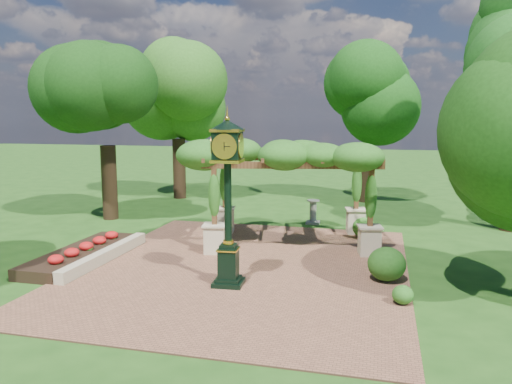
# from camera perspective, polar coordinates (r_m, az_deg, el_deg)

# --- Properties ---
(ground) EXTENTS (120.00, 120.00, 0.00)m
(ground) POSITION_cam_1_polar(r_m,az_deg,el_deg) (15.04, -2.38, -9.72)
(ground) COLOR #1E4714
(ground) RESTS_ON ground
(brick_plaza) EXTENTS (10.00, 12.00, 0.04)m
(brick_plaza) POSITION_cam_1_polar(r_m,az_deg,el_deg) (15.95, -1.34, -8.56)
(brick_plaza) COLOR brown
(brick_plaza) RESTS_ON ground
(border_wall) EXTENTS (0.35, 5.00, 0.40)m
(border_wall) POSITION_cam_1_polar(r_m,az_deg,el_deg) (17.24, -16.82, -6.99)
(border_wall) COLOR #C6B793
(border_wall) RESTS_ON ground
(flower_bed) EXTENTS (1.50, 5.00, 0.36)m
(flower_bed) POSITION_cam_1_polar(r_m,az_deg,el_deg) (17.72, -19.33, -6.76)
(flower_bed) COLOR red
(flower_bed) RESTS_ON ground
(pedestal_clock) EXTENTS (1.00, 1.00, 4.71)m
(pedestal_clock) POSITION_cam_1_polar(r_m,az_deg,el_deg) (13.66, -3.25, 0.54)
(pedestal_clock) COLOR black
(pedestal_clock) RESTS_ON brick_plaza
(pergola) EXTENTS (6.80, 4.99, 3.88)m
(pergola) POSITION_cam_1_polar(r_m,az_deg,el_deg) (18.43, 4.07, 3.79)
(pergola) COLOR beige
(pergola) RESTS_ON brick_plaza
(sundial) EXTENTS (0.61, 0.61, 1.07)m
(sundial) POSITION_cam_1_polar(r_m,az_deg,el_deg) (22.30, 6.53, -2.43)
(sundial) COLOR gray
(sundial) RESTS_ON ground
(shrub_front) EXTENTS (0.56, 0.56, 0.48)m
(shrub_front) POSITION_cam_1_polar(r_m,az_deg,el_deg) (13.37, 16.43, -11.19)
(shrub_front) COLOR #265E1A
(shrub_front) RESTS_ON brick_plaza
(shrub_mid) EXTENTS (1.13, 1.13, 0.98)m
(shrub_mid) POSITION_cam_1_polar(r_m,az_deg,el_deg) (14.97, 14.71, -7.97)
(shrub_mid) COLOR #225116
(shrub_mid) RESTS_ON brick_plaza
(shrub_back) EXTENTS (1.13, 1.13, 0.81)m
(shrub_back) POSITION_cam_1_polar(r_m,az_deg,el_deg) (19.91, 12.24, -4.00)
(shrub_back) COLOR #2F6A1E
(shrub_back) RESTS_ON brick_plaza
(tree_west_near) EXTENTS (3.83, 3.83, 8.81)m
(tree_west_near) POSITION_cam_1_polar(r_m,az_deg,el_deg) (23.85, -16.86, 11.38)
(tree_west_near) COLOR #312013
(tree_west_near) RESTS_ON ground
(tree_west_far) EXTENTS (4.52, 4.52, 8.90)m
(tree_west_far) POSITION_cam_1_polar(r_m,az_deg,el_deg) (29.17, -8.96, 11.24)
(tree_west_far) COLOR black
(tree_west_far) RESTS_ON ground
(tree_north) EXTENTS (4.12, 4.12, 8.18)m
(tree_north) POSITION_cam_1_polar(r_m,az_deg,el_deg) (28.23, 12.76, 10.20)
(tree_north) COLOR #302113
(tree_north) RESTS_ON ground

